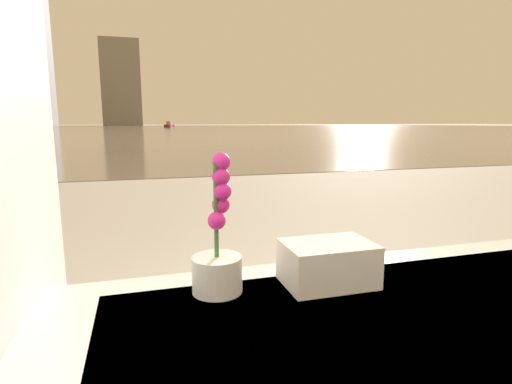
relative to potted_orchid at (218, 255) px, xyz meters
The scene contains 6 objects.
potted_orchid is the anchor object (origin of this frame).
towel_stack 0.31m from the potted_orchid, ahead, with size 0.25×0.17×0.12m.
harbor_water 61.19m from the potted_orchid, 89.62° to the left, with size 180.00×110.00×0.01m.
harbor_boat_2 72.43m from the potted_orchid, 85.88° to the left, with size 2.09×3.23×1.15m.
skyline_tower_1 121.74m from the potted_orchid, 103.57° to the left, with size 13.80×11.48×35.23m.
skyline_tower_2 117.72m from the potted_orchid, 91.90° to the left, with size 10.04×11.48×22.40m.
Camera 1 is at (-0.60, -0.19, 0.99)m, focal length 28.00 mm.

